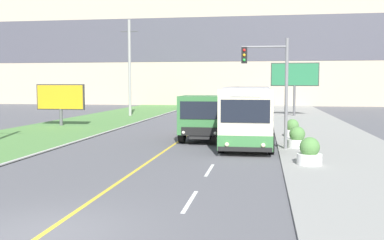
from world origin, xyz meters
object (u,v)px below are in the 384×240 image
(billboard_small, at_px, (61,98))
(planter_round_third, at_px, (292,129))
(traffic_light_mast, at_px, (272,79))
(utility_pole_far, at_px, (130,68))
(planter_round_second, at_px, (297,138))
(city_bus, at_px, (247,118))
(billboard_large, at_px, (295,76))
(car_distant, at_px, (226,110))
(dump_truck, at_px, (204,118))
(planter_round_near, at_px, (310,153))

(billboard_small, relative_size, planter_round_third, 3.65)
(traffic_light_mast, xyz_separation_m, planter_round_third, (1.33, 5.30, -2.96))
(utility_pole_far, height_order, billboard_small, utility_pole_far)
(billboard_small, xyz_separation_m, planter_round_second, (17.21, -9.77, -1.62))
(city_bus, xyz_separation_m, billboard_large, (3.81, 22.94, 2.41))
(car_distant, relative_size, traffic_light_mast, 0.79)
(traffic_light_mast, bearing_deg, billboard_large, 83.59)
(traffic_light_mast, bearing_deg, planter_round_third, 75.89)
(planter_round_second, bearing_deg, billboard_small, 150.42)
(car_distant, distance_m, planter_round_third, 16.38)
(billboard_small, bearing_deg, billboard_large, 34.68)
(billboard_small, height_order, planter_round_third, billboard_small)
(city_bus, relative_size, dump_truck, 0.87)
(planter_round_second, bearing_deg, planter_round_near, -88.33)
(car_distant, xyz_separation_m, traffic_light_mast, (4.00, -20.79, 2.82))
(planter_round_third, bearing_deg, planter_round_second, -90.72)
(billboard_large, height_order, planter_round_second, billboard_large)
(utility_pole_far, bearing_deg, planter_round_second, -54.16)
(planter_round_second, bearing_deg, city_bus, -172.16)
(dump_truck, distance_m, planter_round_third, 5.67)
(dump_truck, xyz_separation_m, planter_round_third, (5.07, 2.41, -0.79))
(utility_pole_far, bearing_deg, billboard_large, 6.42)
(dump_truck, relative_size, billboard_small, 1.65)
(utility_pole_far, xyz_separation_m, planter_round_near, (15.13, -25.53, -4.30))
(billboard_small, bearing_deg, traffic_light_mast, -32.86)
(dump_truck, height_order, traffic_light_mast, traffic_light_mast)
(car_distant, distance_m, planter_round_second, 20.94)
(dump_truck, xyz_separation_m, car_distant, (-0.26, 17.90, -0.64))
(car_distant, bearing_deg, planter_round_second, -75.43)
(traffic_light_mast, relative_size, planter_round_third, 5.17)
(utility_pole_far, xyz_separation_m, planter_round_second, (14.99, -20.76, -4.31))
(billboard_large, height_order, planter_round_third, billboard_large)
(traffic_light_mast, xyz_separation_m, billboard_small, (-15.94, 10.30, -1.33))
(traffic_light_mast, bearing_deg, dump_truck, 142.32)
(dump_truck, xyz_separation_m, billboard_small, (-12.20, 7.41, 0.84))
(dump_truck, height_order, billboard_large, billboard_large)
(car_distant, distance_m, billboard_large, 7.73)
(utility_pole_far, relative_size, billboard_small, 2.49)
(planter_round_near, relative_size, planter_round_third, 1.04)
(dump_truck, relative_size, car_distant, 1.48)
(car_distant, distance_m, traffic_light_mast, 21.36)
(traffic_light_mast, bearing_deg, city_bus, 171.30)
(billboard_small, distance_m, planter_round_third, 18.05)
(planter_round_second, height_order, planter_round_third, planter_round_second)
(car_distant, bearing_deg, planter_round_near, -77.81)
(dump_truck, bearing_deg, car_distant, 90.82)
(utility_pole_far, distance_m, billboard_large, 16.45)
(dump_truck, relative_size, traffic_light_mast, 1.16)
(dump_truck, xyz_separation_m, planter_round_second, (5.01, -2.36, -0.79))
(billboard_small, height_order, planter_round_second, billboard_small)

